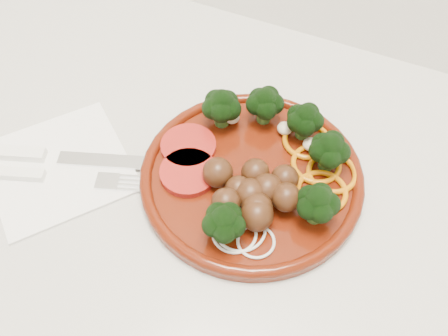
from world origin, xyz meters
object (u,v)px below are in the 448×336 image
at_px(plate, 259,171).
at_px(napkin, 59,167).
at_px(knife, 40,155).
at_px(fork, 29,175).

relative_size(plate, napkin, 1.66).
xyz_separation_m(plate, knife, (-0.25, -0.08, -0.01)).
distance_m(knife, fork, 0.03).
relative_size(napkin, fork, 0.80).
height_order(napkin, fork, fork).
height_order(knife, fork, knife).
bearing_deg(fork, knife, 83.00).
xyz_separation_m(plate, napkin, (-0.22, -0.08, -0.02)).
relative_size(napkin, knife, 0.71).
distance_m(napkin, fork, 0.03).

